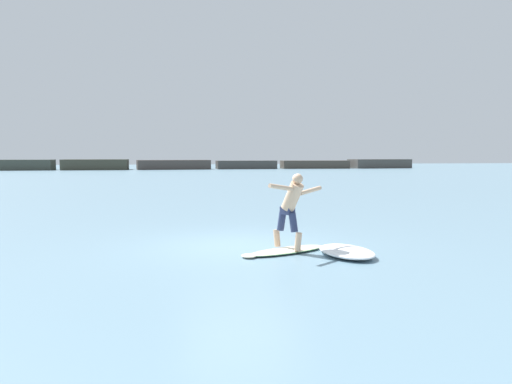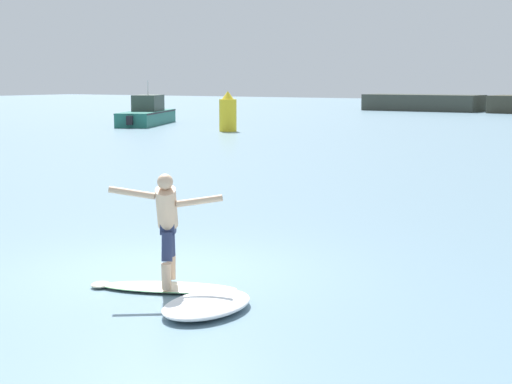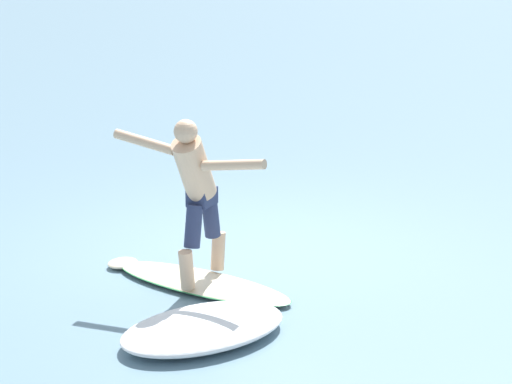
% 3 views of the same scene
% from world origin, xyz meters
% --- Properties ---
extents(ground_plane, '(200.00, 200.00, 0.00)m').
position_xyz_m(ground_plane, '(0.00, 0.00, 0.00)').
color(ground_plane, slate).
extents(surfboard, '(2.12, 1.34, 0.22)m').
position_xyz_m(surfboard, '(0.78, -0.96, 0.04)').
color(surfboard, beige).
rests_on(surfboard, ground).
extents(surfer, '(1.36, 1.01, 1.58)m').
position_xyz_m(surfer, '(0.87, -1.04, 1.01)').
color(surfer, '#D7AC88').
rests_on(surfer, surfboard).
extents(wave_foam_at_tail, '(1.13, 1.63, 0.18)m').
position_xyz_m(wave_foam_at_tail, '(1.89, -1.55, 0.09)').
color(wave_foam_at_tail, white).
rests_on(wave_foam_at_tail, ground).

